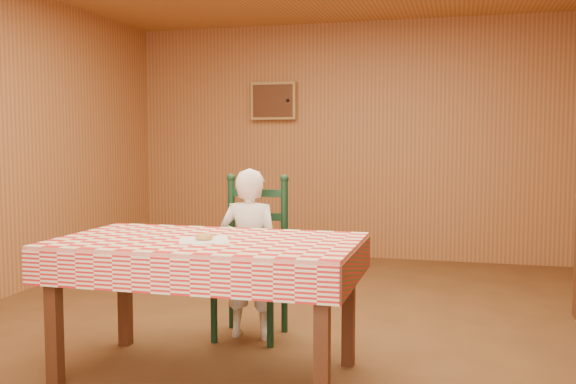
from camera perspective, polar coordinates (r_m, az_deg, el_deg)
name	(u,v)px	position (r m, az deg, el deg)	size (l,w,h in m)	color
ground	(280,335)	(4.43, -0.69, -12.56)	(6.00, 6.00, 0.00)	brown
cabin_walls	(299,69)	(4.77, 1.02, 10.85)	(5.10, 6.05, 2.65)	#AE6F3E
dining_table	(208,254)	(3.56, -7.14, -5.46)	(1.66, 0.96, 0.77)	#522A15
ladder_chair	(253,261)	(4.32, -3.16, -6.12)	(0.44, 0.40, 1.08)	black
seated_child	(250,253)	(4.25, -3.41, -5.48)	(0.41, 0.27, 1.12)	white
napkin	(204,240)	(3.50, -7.47, -4.24)	(0.26, 0.26, 0.00)	white
donut	(204,237)	(3.49, -7.47, -3.95)	(0.10, 0.10, 0.03)	gold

